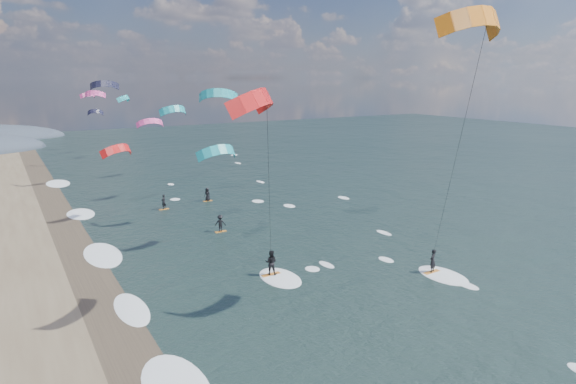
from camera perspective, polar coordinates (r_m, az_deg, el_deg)
ground at (r=25.78m, az=17.00°, el=-20.58°), size 260.00×260.00×0.00m
wet_sand_strip at (r=28.05m, az=-18.28°, el=-17.67°), size 3.00×240.00×0.00m
kitesurfer_near_a at (r=29.61m, az=21.45°, el=12.26°), size 7.78×8.36×18.18m
kitesurfer_near_b at (r=28.56m, az=-2.15°, el=3.81°), size 7.19×9.34×14.22m
far_kitesurfers at (r=50.93m, az=-9.92°, el=-2.02°), size 6.63×12.58×1.69m
bg_kite_field at (r=68.25m, az=-17.89°, el=9.55°), size 13.42×68.66×7.25m
shoreline_surf at (r=32.37m, az=-18.14°, el=-13.28°), size 2.40×79.40×0.11m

